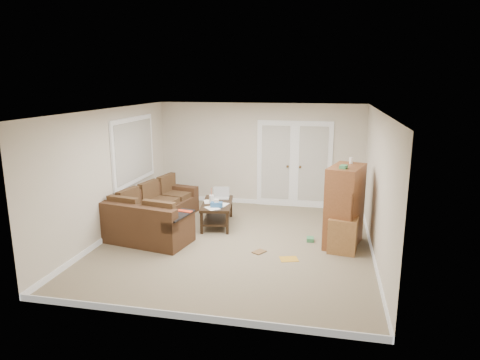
% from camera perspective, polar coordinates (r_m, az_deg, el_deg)
% --- Properties ---
extents(floor, '(5.50, 5.50, 0.00)m').
position_cam_1_polar(floor, '(8.21, -0.58, -8.44)').
color(floor, gray).
rests_on(floor, ground).
extents(ceiling, '(5.00, 5.50, 0.02)m').
position_cam_1_polar(ceiling, '(7.65, -0.63, 9.26)').
color(ceiling, white).
rests_on(ceiling, wall_back).
extents(wall_left, '(0.02, 5.50, 2.50)m').
position_cam_1_polar(wall_left, '(8.71, -16.89, 0.85)').
color(wall_left, beige).
rests_on(wall_left, floor).
extents(wall_right, '(0.02, 5.50, 2.50)m').
position_cam_1_polar(wall_right, '(7.71, 17.86, -0.76)').
color(wall_right, beige).
rests_on(wall_right, floor).
extents(wall_back, '(5.00, 0.02, 2.50)m').
position_cam_1_polar(wall_back, '(10.49, 2.63, 3.40)').
color(wall_back, beige).
rests_on(wall_back, floor).
extents(wall_front, '(5.00, 0.02, 2.50)m').
position_cam_1_polar(wall_front, '(5.29, -7.05, -6.47)').
color(wall_front, beige).
rests_on(wall_front, floor).
extents(baseboards, '(5.00, 5.50, 0.10)m').
position_cam_1_polar(baseboards, '(8.19, -0.58, -8.11)').
color(baseboards, silver).
rests_on(baseboards, floor).
extents(french_doors, '(1.80, 0.05, 2.13)m').
position_cam_1_polar(french_doors, '(10.39, 7.22, 2.02)').
color(french_doors, silver).
rests_on(french_doors, floor).
extents(window_left, '(0.05, 1.92, 1.42)m').
position_cam_1_polar(window_left, '(9.51, -13.96, 3.86)').
color(window_left, silver).
rests_on(window_left, wall_left).
extents(sectional_sofa, '(1.84, 2.84, 0.79)m').
position_cam_1_polar(sectional_sofa, '(9.00, -11.53, -4.65)').
color(sectional_sofa, '#492E1C').
rests_on(sectional_sofa, floor).
extents(coffee_table, '(0.79, 1.29, 0.83)m').
position_cam_1_polar(coffee_table, '(9.16, -3.03, -4.33)').
color(coffee_table, black).
rests_on(coffee_table, floor).
extents(tv_armoire, '(0.77, 1.05, 1.62)m').
position_cam_1_polar(tv_armoire, '(8.13, 13.76, -3.36)').
color(tv_armoire, brown).
rests_on(tv_armoire, floor).
extents(side_cabinet, '(0.55, 0.55, 1.03)m').
position_cam_1_polar(side_cabinet, '(7.94, 13.58, -6.70)').
color(side_cabinet, '#9A6838').
rests_on(side_cabinet, floor).
extents(space_heater, '(0.12, 0.10, 0.31)m').
position_cam_1_polar(space_heater, '(10.31, 13.68, -3.39)').
color(space_heater, white).
rests_on(space_heater, floor).
extents(floor_magazine, '(0.36, 0.32, 0.01)m').
position_cam_1_polar(floor_magazine, '(7.57, 6.54, -10.43)').
color(floor_magazine, gold).
rests_on(floor_magazine, floor).
extents(floor_greenbox, '(0.15, 0.19, 0.07)m').
position_cam_1_polar(floor_greenbox, '(8.41, 9.34, -7.81)').
color(floor_greenbox, '#3D8652').
rests_on(floor_greenbox, floor).
extents(floor_book, '(0.27, 0.29, 0.02)m').
position_cam_1_polar(floor_book, '(7.86, 2.10, -9.38)').
color(floor_book, brown).
rests_on(floor_book, floor).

